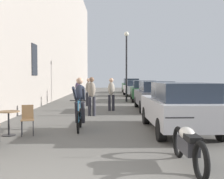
{
  "coord_description": "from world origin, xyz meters",
  "views": [
    {
      "loc": [
        0.94,
        -4.38,
        1.71
      ],
      "look_at": [
        1.04,
        14.11,
        0.94
      ],
      "focal_mm": 46.56,
      "sensor_mm": 36.0,
      "label": 1
    }
  ],
  "objects_px": {
    "cyclist_on_bicycle": "(80,105)",
    "pedestrian_near": "(92,94)",
    "parked_car_third": "(143,90)",
    "parked_car_fourth": "(134,88)",
    "cafe_table_mid": "(9,118)",
    "parked_car_fifth": "(131,85)",
    "parked_car_second": "(155,95)",
    "street_lamp": "(126,57)",
    "pedestrian_furthest": "(78,90)",
    "pedestrian_far": "(89,90)",
    "cafe_chair_mid_toward_street": "(28,118)",
    "parked_car_nearest": "(179,106)",
    "parked_motorcycle": "(188,145)",
    "pedestrian_mid": "(111,92)"
  },
  "relations": [
    {
      "from": "parked_car_third",
      "to": "pedestrian_near",
      "type": "bearing_deg",
      "value": -111.69
    },
    {
      "from": "cyclist_on_bicycle",
      "to": "pedestrian_near",
      "type": "bearing_deg",
      "value": 86.96
    },
    {
      "from": "pedestrian_near",
      "to": "parked_car_second",
      "type": "bearing_deg",
      "value": 34.86
    },
    {
      "from": "parked_car_third",
      "to": "pedestrian_far",
      "type": "bearing_deg",
      "value": -135.19
    },
    {
      "from": "parked_car_nearest",
      "to": "parked_car_fifth",
      "type": "height_order",
      "value": "parked_car_fifth"
    },
    {
      "from": "parked_car_fifth",
      "to": "parked_car_third",
      "type": "bearing_deg",
      "value": -89.53
    },
    {
      "from": "parked_car_third",
      "to": "parked_motorcycle",
      "type": "height_order",
      "value": "parked_car_third"
    },
    {
      "from": "pedestrian_furthest",
      "to": "parked_car_nearest",
      "type": "relative_size",
      "value": 0.37
    },
    {
      "from": "cafe_chair_mid_toward_street",
      "to": "pedestrian_near",
      "type": "distance_m",
      "value": 4.61
    },
    {
      "from": "parked_car_nearest",
      "to": "parked_motorcycle",
      "type": "distance_m",
      "value": 3.6
    },
    {
      "from": "cafe_chair_mid_toward_street",
      "to": "pedestrian_near",
      "type": "relative_size",
      "value": 0.52
    },
    {
      "from": "parked_car_fourth",
      "to": "parked_car_third",
      "type": "bearing_deg",
      "value": -87.56
    },
    {
      "from": "street_lamp",
      "to": "pedestrian_near",
      "type": "bearing_deg",
      "value": -104.68
    },
    {
      "from": "cyclist_on_bicycle",
      "to": "parked_car_third",
      "type": "height_order",
      "value": "cyclist_on_bicycle"
    },
    {
      "from": "pedestrian_far",
      "to": "cafe_chair_mid_toward_street",
      "type": "bearing_deg",
      "value": -97.54
    },
    {
      "from": "street_lamp",
      "to": "parked_car_third",
      "type": "xyz_separation_m",
      "value": [
        1.27,
        0.64,
        -2.33
      ]
    },
    {
      "from": "cafe_table_mid",
      "to": "pedestrian_furthest",
      "type": "distance_m",
      "value": 10.47
    },
    {
      "from": "cafe_chair_mid_toward_street",
      "to": "parked_car_third",
      "type": "relative_size",
      "value": 0.21
    },
    {
      "from": "cyclist_on_bicycle",
      "to": "parked_car_fifth",
      "type": "distance_m",
      "value": 23.39
    },
    {
      "from": "cyclist_on_bicycle",
      "to": "parked_car_second",
      "type": "bearing_deg",
      "value": 59.15
    },
    {
      "from": "parked_car_nearest",
      "to": "parked_motorcycle",
      "type": "relative_size",
      "value": 2.05
    },
    {
      "from": "cyclist_on_bicycle",
      "to": "pedestrian_furthest",
      "type": "distance_m",
      "value": 9.49
    },
    {
      "from": "pedestrian_furthest",
      "to": "parked_motorcycle",
      "type": "xyz_separation_m",
      "value": [
        3.63,
        -13.43,
        -0.51
      ]
    },
    {
      "from": "cafe_table_mid",
      "to": "parked_car_third",
      "type": "relative_size",
      "value": 0.17
    },
    {
      "from": "pedestrian_mid",
      "to": "pedestrian_furthest",
      "type": "height_order",
      "value": "pedestrian_mid"
    },
    {
      "from": "cafe_chair_mid_toward_street",
      "to": "parked_car_fourth",
      "type": "xyz_separation_m",
      "value": [
        4.61,
        18.14,
        0.23
      ]
    },
    {
      "from": "parked_car_nearest",
      "to": "parked_car_fourth",
      "type": "bearing_deg",
      "value": 90.02
    },
    {
      "from": "street_lamp",
      "to": "parked_car_fifth",
      "type": "relative_size",
      "value": 1.1
    },
    {
      "from": "parked_car_nearest",
      "to": "parked_car_fourth",
      "type": "height_order",
      "value": "parked_car_nearest"
    },
    {
      "from": "parked_car_third",
      "to": "parked_motorcycle",
      "type": "xyz_separation_m",
      "value": [
        -0.89,
        -15.47,
        -0.37
      ]
    },
    {
      "from": "street_lamp",
      "to": "parked_car_nearest",
      "type": "bearing_deg",
      "value": -84.79
    },
    {
      "from": "parked_car_second",
      "to": "pedestrian_furthest",
      "type": "bearing_deg",
      "value": 138.71
    },
    {
      "from": "cyclist_on_bicycle",
      "to": "pedestrian_near",
      "type": "xyz_separation_m",
      "value": [
        0.18,
        3.36,
        0.16
      ]
    },
    {
      "from": "pedestrian_near",
      "to": "street_lamp",
      "type": "relative_size",
      "value": 0.35
    },
    {
      "from": "cafe_table_mid",
      "to": "parked_car_fourth",
      "type": "bearing_deg",
      "value": 74.23
    },
    {
      "from": "pedestrian_far",
      "to": "parked_car_fifth",
      "type": "distance_m",
      "value": 15.78
    },
    {
      "from": "cafe_table_mid",
      "to": "parked_car_second",
      "type": "distance_m",
      "value": 8.42
    },
    {
      "from": "street_lamp",
      "to": "parked_motorcycle",
      "type": "height_order",
      "value": "street_lamp"
    },
    {
      "from": "cafe_table_mid",
      "to": "parked_car_second",
      "type": "xyz_separation_m",
      "value": [
        5.3,
        6.54,
        0.27
      ]
    },
    {
      "from": "pedestrian_far",
      "to": "parked_car_nearest",
      "type": "distance_m",
      "value": 8.97
    },
    {
      "from": "cafe_chair_mid_toward_street",
      "to": "pedestrian_mid",
      "type": "bearing_deg",
      "value": 68.09
    },
    {
      "from": "parked_car_third",
      "to": "parked_car_fifth",
      "type": "distance_m",
      "value": 11.69
    },
    {
      "from": "parked_car_third",
      "to": "parked_car_fourth",
      "type": "height_order",
      "value": "parked_car_third"
    },
    {
      "from": "parked_motorcycle",
      "to": "pedestrian_near",
      "type": "bearing_deg",
      "value": 107.6
    },
    {
      "from": "cafe_chair_mid_toward_street",
      "to": "parked_motorcycle",
      "type": "distance_m",
      "value": 5.02
    },
    {
      "from": "cyclist_on_bicycle",
      "to": "pedestrian_far",
      "type": "xyz_separation_m",
      "value": [
        -0.3,
        7.79,
        0.12
      ]
    },
    {
      "from": "pedestrian_mid",
      "to": "pedestrian_furthest",
      "type": "bearing_deg",
      "value": 117.82
    },
    {
      "from": "pedestrian_near",
      "to": "pedestrian_far",
      "type": "height_order",
      "value": "pedestrian_near"
    },
    {
      "from": "pedestrian_near",
      "to": "cafe_table_mid",
      "type": "bearing_deg",
      "value": -116.39
    },
    {
      "from": "cafe_table_mid",
      "to": "parked_motorcycle",
      "type": "height_order",
      "value": "parked_motorcycle"
    }
  ]
}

